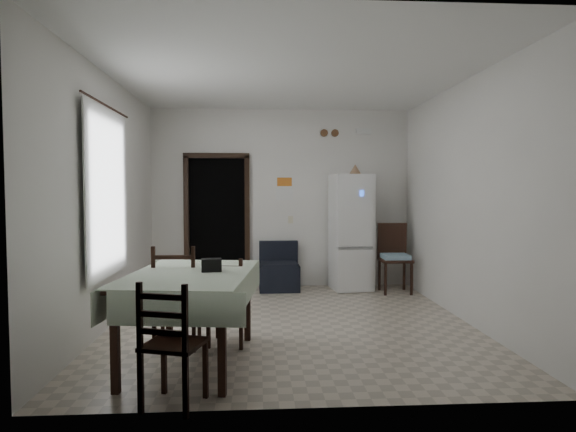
# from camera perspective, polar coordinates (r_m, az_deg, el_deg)

# --- Properties ---
(ground) EXTENTS (4.50, 4.50, 0.00)m
(ground) POSITION_cam_1_polar(r_m,az_deg,el_deg) (5.86, 0.31, -12.56)
(ground) COLOR #B9AB97
(ground) RESTS_ON ground
(ceiling) EXTENTS (4.20, 4.50, 0.02)m
(ceiling) POSITION_cam_1_polar(r_m,az_deg,el_deg) (5.80, 0.32, 16.24)
(ceiling) COLOR white
(ceiling) RESTS_ON ground
(wall_back) EXTENTS (4.20, 0.02, 2.90)m
(wall_back) POSITION_cam_1_polar(r_m,az_deg,el_deg) (7.89, -0.79, 2.11)
(wall_back) COLOR white
(wall_back) RESTS_ON ground
(wall_front) EXTENTS (4.20, 0.02, 2.90)m
(wall_front) POSITION_cam_1_polar(r_m,az_deg,el_deg) (3.41, 2.88, 0.97)
(wall_front) COLOR white
(wall_front) RESTS_ON ground
(wall_left) EXTENTS (0.02, 4.50, 2.90)m
(wall_left) POSITION_cam_1_polar(r_m,az_deg,el_deg) (5.89, -20.53, 1.63)
(wall_left) COLOR white
(wall_left) RESTS_ON ground
(wall_right) EXTENTS (0.02, 4.50, 2.90)m
(wall_right) POSITION_cam_1_polar(r_m,az_deg,el_deg) (6.16, 20.22, 1.68)
(wall_right) COLOR white
(wall_right) RESTS_ON ground
(doorway) EXTENTS (1.06, 0.52, 2.22)m
(doorway) POSITION_cam_1_polar(r_m,az_deg,el_deg) (8.13, -8.27, -0.65)
(doorway) COLOR black
(doorway) RESTS_ON ground
(window_recess) EXTENTS (0.10, 1.20, 1.60)m
(window_recess) POSITION_cam_1_polar(r_m,az_deg,el_deg) (5.71, -21.62, 2.57)
(window_recess) COLOR silver
(window_recess) RESTS_ON ground
(curtain) EXTENTS (0.02, 1.45, 1.85)m
(curtain) POSITION_cam_1_polar(r_m,az_deg,el_deg) (5.68, -20.56, 2.59)
(curtain) COLOR silver
(curtain) RESTS_ON ground
(curtain_rod) EXTENTS (0.02, 1.60, 0.02)m
(curtain_rod) POSITION_cam_1_polar(r_m,az_deg,el_deg) (5.75, -20.64, 12.10)
(curtain_rod) COLOR black
(curtain_rod) RESTS_ON ground
(calendar) EXTENTS (0.28, 0.02, 0.40)m
(calendar) POSITION_cam_1_polar(r_m,az_deg,el_deg) (7.88, -0.42, 3.34)
(calendar) COLOR white
(calendar) RESTS_ON ground
(calendar_image) EXTENTS (0.24, 0.01, 0.14)m
(calendar_image) POSITION_cam_1_polar(r_m,az_deg,el_deg) (7.88, -0.42, 4.07)
(calendar_image) COLOR orange
(calendar_image) RESTS_ON ground
(light_switch) EXTENTS (0.08, 0.02, 0.12)m
(light_switch) POSITION_cam_1_polar(r_m,az_deg,el_deg) (7.90, 0.30, -0.43)
(light_switch) COLOR beige
(light_switch) RESTS_ON ground
(vent_left) EXTENTS (0.12, 0.03, 0.12)m
(vent_left) POSITION_cam_1_polar(r_m,az_deg,el_deg) (8.00, 4.30, 9.79)
(vent_left) COLOR brown
(vent_left) RESTS_ON ground
(vent_right) EXTENTS (0.12, 0.03, 0.12)m
(vent_right) POSITION_cam_1_polar(r_m,az_deg,el_deg) (8.02, 5.59, 9.76)
(vent_right) COLOR brown
(vent_right) RESTS_ON ground
(emergency_light) EXTENTS (0.25, 0.07, 0.09)m
(emergency_light) POSITION_cam_1_polar(r_m,az_deg,el_deg) (8.09, 8.96, 9.90)
(emergency_light) COLOR white
(emergency_light) RESTS_ON ground
(fridge) EXTENTS (0.67, 0.67, 1.83)m
(fridge) POSITION_cam_1_polar(r_m,az_deg,el_deg) (7.73, 7.48, -1.89)
(fridge) COLOR white
(fridge) RESTS_ON ground
(tan_cone) EXTENTS (0.22, 0.22, 0.16)m
(tan_cone) POSITION_cam_1_polar(r_m,az_deg,el_deg) (7.76, 7.97, 5.49)
(tan_cone) COLOR tan
(tan_cone) RESTS_ON fridge
(navy_seat) EXTENTS (0.63, 0.61, 0.76)m
(navy_seat) POSITION_cam_1_polar(r_m,az_deg,el_deg) (7.66, -1.06, -5.96)
(navy_seat) COLOR black
(navy_seat) RESTS_ON ground
(corner_chair) EXTENTS (0.47, 0.47, 1.06)m
(corner_chair) POSITION_cam_1_polar(r_m,az_deg,el_deg) (7.62, 12.59, -4.92)
(corner_chair) COLOR black
(corner_chair) RESTS_ON ground
(dining_table) EXTENTS (1.23, 1.71, 0.83)m
(dining_table) POSITION_cam_1_polar(r_m,az_deg,el_deg) (4.55, -11.39, -11.75)
(dining_table) COLOR #B5C6AA
(dining_table) RESTS_ON ground
(black_bag) EXTENTS (0.19, 0.13, 0.12)m
(black_bag) POSITION_cam_1_polar(r_m,az_deg,el_deg) (4.48, -9.06, -5.77)
(black_bag) COLOR black
(black_bag) RESTS_ON dining_table
(dining_chair_far_left) EXTENTS (0.45, 0.45, 1.04)m
(dining_chair_far_left) POSITION_cam_1_polar(r_m,az_deg,el_deg) (5.03, -12.98, -9.15)
(dining_chair_far_left) COLOR black
(dining_chair_far_left) RESTS_ON ground
(dining_chair_far_right) EXTENTS (0.46, 0.46, 0.91)m
(dining_chair_far_right) POSITION_cam_1_polar(r_m,az_deg,el_deg) (5.03, -7.03, -9.86)
(dining_chair_far_right) COLOR black
(dining_chair_far_right) RESTS_ON ground
(dining_chair_near_head) EXTENTS (0.50, 0.50, 0.94)m
(dining_chair_near_head) POSITION_cam_1_polar(r_m,az_deg,el_deg) (3.71, -13.38, -14.37)
(dining_chair_near_head) COLOR black
(dining_chair_near_head) RESTS_ON ground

